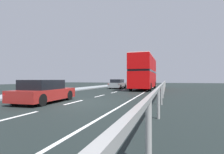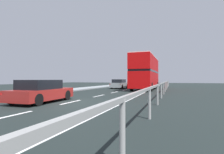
# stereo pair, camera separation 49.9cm
# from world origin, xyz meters

# --- Properties ---
(ground_plane) EXTENTS (73.83, 120.00, 0.10)m
(ground_plane) POSITION_xyz_m (0.00, 0.00, -0.05)
(ground_plane) COLOR black
(near_sidewalk_kerb) EXTENTS (2.67, 80.00, 0.14)m
(near_sidewalk_kerb) POSITION_xyz_m (-6.07, 0.00, 0.07)
(near_sidewalk_kerb) COLOR gray
(near_sidewalk_kerb) RESTS_ON ground
(lane_paint_markings) EXTENTS (3.16, 46.00, 0.01)m
(lane_paint_markings) POSITION_xyz_m (1.78, 8.69, 0.00)
(lane_paint_markings) COLOR silver
(lane_paint_markings) RESTS_ON ground
(bridge_side_railing) EXTENTS (0.10, 42.00, 1.10)m
(bridge_side_railing) POSITION_xyz_m (5.01, 9.00, 0.89)
(bridge_side_railing) COLOR #959593
(bridge_side_railing) RESTS_ON ground
(double_decker_bus_red) EXTENTS (2.63, 10.11, 4.40)m
(double_decker_bus_red) POSITION_xyz_m (2.38, 14.37, 2.35)
(double_decker_bus_red) COLOR #C20909
(double_decker_bus_red) RESTS_ON ground
(hatchback_car_near) EXTENTS (1.98, 4.21, 1.34)m
(hatchback_car_near) POSITION_xyz_m (-1.67, -0.80, 0.65)
(hatchback_car_near) COLOR maroon
(hatchback_car_near) RESTS_ON ground
(sedan_car_ahead) EXTENTS (1.83, 4.12, 1.36)m
(sedan_car_ahead) POSITION_xyz_m (-1.80, 16.01, 0.66)
(sedan_car_ahead) COLOR gray
(sedan_car_ahead) RESTS_ON ground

